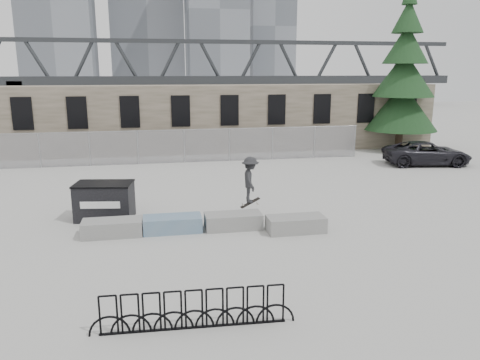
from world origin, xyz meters
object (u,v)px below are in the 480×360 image
bike_rack (194,310)px  spruce_tree (403,82)px  planter_center_right (233,220)px  planter_offset (296,223)px  skateboarder (250,180)px  suv (427,153)px  dumpster (105,201)px  planter_center_left (173,223)px  planter_far_left (112,227)px

bike_rack → spruce_tree: 26.84m
planter_center_right → planter_offset: 2.21m
skateboarder → suv: bearing=-51.5°
planter_center_right → spruce_tree: spruce_tree is taller
bike_rack → skateboarder: skateboarder is taller
planter_offset → dumpster: bearing=157.8°
skateboarder → bike_rack: bearing=164.0°
planter_center_left → spruce_tree: size_ratio=0.17×
planter_far_left → skateboarder: size_ratio=1.04×
planter_offset → suv: size_ratio=0.40×
planter_center_right → bike_rack: bike_rack is taller
bike_rack → planter_far_left: bearing=109.0°
planter_center_right → dumpster: bearing=156.6°
dumpster → suv: size_ratio=0.46×
dumpster → bike_rack: (2.60, -8.34, -0.26)m
planter_center_right → bike_rack: 6.67m
dumpster → spruce_tree: bearing=42.6°
dumpster → skateboarder: size_ratio=1.19×
planter_far_left → bike_rack: bike_rack is taller
planter_center_right → dumpster: size_ratio=0.87×
dumpster → spruce_tree: 23.05m
planter_center_right → bike_rack: bearing=-107.2°
planter_far_left → spruce_tree: size_ratio=0.17×
suv → spruce_tree: bearing=-2.7°
planter_center_right → bike_rack: (-1.97, -6.37, 0.14)m
dumpster → skateboarder: 5.54m
planter_offset → bike_rack: bike_rack is taller
planter_far_left → dumpster: (-0.40, 1.95, 0.41)m
dumpster → planter_center_right: bearing=-14.3°
planter_far_left → skateboarder: skateboarder is taller
bike_rack → spruce_tree: spruce_tree is taller
planter_far_left → bike_rack: (2.20, -6.40, 0.14)m
planter_center_left → planter_offset: bearing=-10.9°
bike_rack → suv: suv is taller
planter_center_left → planter_center_right: 2.14m
dumpster → suv: 19.21m
planter_far_left → suv: 19.67m
dumpster → suv: dumpster is taller
spruce_tree → planter_far_left: bearing=-142.1°
planter_center_left → planter_offset: same height
planter_far_left → bike_rack: 6.76m
bike_rack → suv: bearing=45.6°
planter_offset → dumpster: dumpster is taller
planter_offset → spruce_tree: (12.29, 15.23, 4.42)m
planter_far_left → planter_center_right: 4.17m
planter_offset → planter_center_left: bearing=169.1°
skateboarder → planter_center_left: bearing=110.6°
planter_far_left → suv: size_ratio=0.40×
planter_center_left → dumpster: bearing=141.9°
planter_offset → bike_rack: 6.93m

